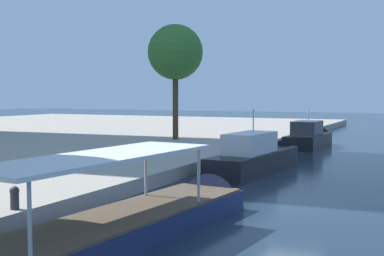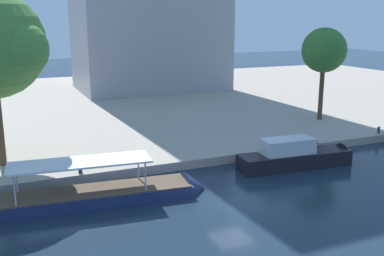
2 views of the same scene
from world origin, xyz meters
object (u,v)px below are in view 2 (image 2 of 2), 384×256
(tour_boat_1, at_px, (99,198))
(motor_yacht_2, at_px, (300,158))
(tree_1, at_px, (324,50))
(mooring_bollard_0, at_px, (80,167))
(mooring_bollard_1, at_px, (379,130))

(tour_boat_1, height_order, motor_yacht_2, motor_yacht_2)
(motor_yacht_2, distance_m, tree_1, 16.56)
(mooring_bollard_0, relative_size, mooring_bollard_1, 1.18)
(mooring_bollard_1, bearing_deg, motor_yacht_2, -163.49)
(motor_yacht_2, bearing_deg, mooring_bollard_1, 20.85)
(tour_boat_1, xyz_separation_m, mooring_bollard_0, (-0.42, 3.96, 0.87))
(mooring_bollard_0, xyz_separation_m, tree_1, (26.70, 7.42, 6.89))
(mooring_bollard_1, xyz_separation_m, tree_1, (-1.04, 7.23, 6.95))
(tree_1, bearing_deg, tour_boat_1, -156.59)
(motor_yacht_2, bearing_deg, tree_1, 49.95)
(tour_boat_1, relative_size, tree_1, 1.57)
(mooring_bollard_0, distance_m, mooring_bollard_1, 27.74)
(motor_yacht_2, height_order, mooring_bollard_0, motor_yacht_2)
(tour_boat_1, bearing_deg, tree_1, 28.70)
(tour_boat_1, distance_m, motor_yacht_2, 15.90)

